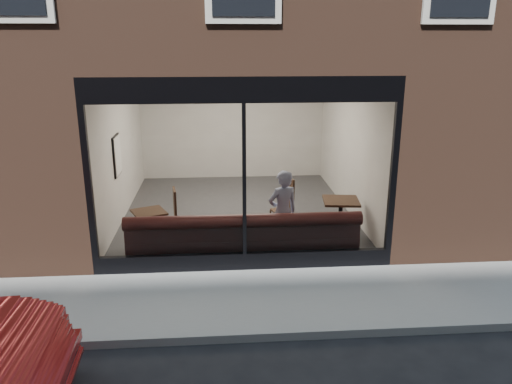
{
  "coord_description": "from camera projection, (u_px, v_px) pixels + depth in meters",
  "views": [
    {
      "loc": [
        -0.4,
        -5.65,
        3.72
      ],
      "look_at": [
        0.22,
        2.4,
        1.26
      ],
      "focal_mm": 35.0,
      "sensor_mm": 36.0,
      "label": 1
    }
  ],
  "objects": [
    {
      "name": "cafe_wall_right",
      "position": [
        350.0,
        141.0,
        10.98
      ],
      "size": [
        0.0,
        6.0,
        6.0
      ],
      "primitive_type": "plane",
      "rotation": [
        1.57,
        0.0,
        -1.57
      ],
      "color": "beige",
      "rests_on": "ground"
    },
    {
      "name": "wall_poster",
      "position": [
        118.0,
        155.0,
        10.13
      ],
      "size": [
        0.02,
        0.58,
        0.77
      ],
      "primitive_type": "cube",
      "color": "white",
      "rests_on": "cafe_wall_left"
    },
    {
      "name": "ground",
      "position": [
        253.0,
        338.0,
        6.5
      ],
      "size": [
        120.0,
        120.0,
        0.0
      ],
      "primitive_type": "plane",
      "color": "black",
      "rests_on": "ground"
    },
    {
      "name": "kerb_near",
      "position": [
        254.0,
        336.0,
        6.44
      ],
      "size": [
        40.0,
        0.1,
        0.12
      ],
      "primitive_type": "cube",
      "color": "gray",
      "rests_on": "ground"
    },
    {
      "name": "cafe_ceiling",
      "position": [
        236.0,
        67.0,
        10.34
      ],
      "size": [
        6.0,
        6.0,
        0.0
      ],
      "primitive_type": "plane",
      "rotation": [
        3.14,
        0.0,
        0.0
      ],
      "color": "white",
      "rests_on": "host_building_upper"
    },
    {
      "name": "storefront_mullion",
      "position": [
        244.0,
        181.0,
        8.01
      ],
      "size": [
        0.06,
        0.1,
        2.5
      ],
      "primitive_type": "cube",
      "color": "black",
      "rests_on": "storefront_kick"
    },
    {
      "name": "storefront_glass",
      "position": [
        244.0,
        182.0,
        7.98
      ],
      "size": [
        4.8,
        0.0,
        4.8
      ],
      "primitive_type": "plane",
      "rotation": [
        1.57,
        0.0,
        0.0
      ],
      "color": "white",
      "rests_on": "storefront_kick"
    },
    {
      "name": "cafe_table_left",
      "position": [
        149.0,
        212.0,
        9.03
      ],
      "size": [
        0.73,
        0.73,
        0.04
      ],
      "primitive_type": "cube",
      "rotation": [
        0.0,
        0.0,
        0.41
      ],
      "color": "black",
      "rests_on": "cafe_floor"
    },
    {
      "name": "sidewalk_near",
      "position": [
        249.0,
        300.0,
        7.45
      ],
      "size": [
        40.0,
        2.0,
        0.01
      ],
      "primitive_type": "cube",
      "color": "gray",
      "rests_on": "ground"
    },
    {
      "name": "cafe_wall_left",
      "position": [
        120.0,
        144.0,
        10.62
      ],
      "size": [
        0.0,
        6.0,
        6.0
      ],
      "primitive_type": "plane",
      "rotation": [
        1.57,
        0.0,
        1.57
      ],
      "color": "beige",
      "rests_on": "ground"
    },
    {
      "name": "host_building_pier_left",
      "position": [
        93.0,
        123.0,
        13.39
      ],
      "size": [
        2.5,
        12.0,
        3.2
      ],
      "primitive_type": "cube",
      "color": "brown",
      "rests_on": "ground"
    },
    {
      "name": "person",
      "position": [
        283.0,
        212.0,
        8.92
      ],
      "size": [
        0.66,
        0.54,
        1.55
      ],
      "primitive_type": "imported",
      "rotation": [
        0.0,
        0.0,
        3.49
      ],
      "color": "#99A3C8",
      "rests_on": "cafe_floor"
    },
    {
      "name": "cafe_floor",
      "position": [
        238.0,
        211.0,
        11.26
      ],
      "size": [
        6.0,
        6.0,
        0.0
      ],
      "primitive_type": "plane",
      "color": "#2D2D30",
      "rests_on": "ground"
    },
    {
      "name": "host_building_backfill",
      "position": [
        230.0,
        107.0,
        16.53
      ],
      "size": [
        5.0,
        6.0,
        3.2
      ],
      "primitive_type": "cube",
      "color": "brown",
      "rests_on": "ground"
    },
    {
      "name": "host_building_pier_right",
      "position": [
        367.0,
        120.0,
        13.94
      ],
      "size": [
        2.5,
        12.0,
        3.2
      ],
      "primitive_type": "cube",
      "color": "brown",
      "rests_on": "ground"
    },
    {
      "name": "cafe_chair_right",
      "position": [
        281.0,
        211.0,
        10.62
      ],
      "size": [
        0.46,
        0.46,
        0.04
      ],
      "primitive_type": "cube",
      "rotation": [
        0.0,
        0.0,
        3.42
      ],
      "color": "black",
      "rests_on": "cafe_floor"
    },
    {
      "name": "storefront_kick",
      "position": [
        245.0,
        261.0,
        8.41
      ],
      "size": [
        5.0,
        0.1,
        0.3
      ],
      "primitive_type": "cube",
      "color": "black",
      "rests_on": "ground"
    },
    {
      "name": "storefront_header",
      "position": [
        244.0,
        90.0,
        7.58
      ],
      "size": [
        5.0,
        0.1,
        0.4
      ],
      "primitive_type": "cube",
      "color": "black",
      "rests_on": "host_building_upper"
    },
    {
      "name": "banquette",
      "position": [
        244.0,
        248.0,
        8.77
      ],
      "size": [
        4.0,
        0.55,
        0.45
      ],
      "primitive_type": "cube",
      "color": "#351314",
      "rests_on": "cafe_floor"
    },
    {
      "name": "cafe_wall_back",
      "position": [
        233.0,
        121.0,
        13.66
      ],
      "size": [
        5.0,
        0.0,
        5.0
      ],
      "primitive_type": "plane",
      "rotation": [
        1.57,
        0.0,
        0.0
      ],
      "color": "beige",
      "rests_on": "ground"
    },
    {
      "name": "cafe_table_right",
      "position": [
        341.0,
        201.0,
        9.66
      ],
      "size": [
        0.76,
        0.76,
        0.04
      ],
      "primitive_type": "cube",
      "rotation": [
        0.0,
        0.0,
        -0.12
      ],
      "color": "black",
      "rests_on": "cafe_floor"
    },
    {
      "name": "cafe_chair_left",
      "position": [
        166.0,
        224.0,
        9.86
      ],
      "size": [
        0.49,
        0.49,
        0.04
      ],
      "primitive_type": "cube",
      "rotation": [
        0.0,
        0.0,
        3.29
      ],
      "color": "black",
      "rests_on": "cafe_floor"
    }
  ]
}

